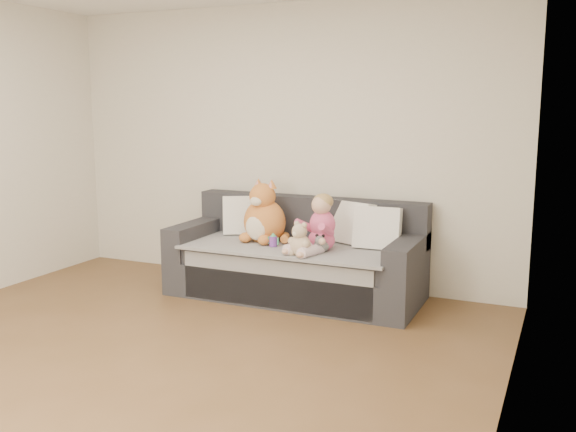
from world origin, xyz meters
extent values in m
plane|color=brown|center=(0.00, 0.00, 0.00)|extent=(5.00, 5.00, 0.00)
plane|color=beige|center=(0.00, 2.50, 1.30)|extent=(4.50, 0.00, 4.50)
plane|color=beige|center=(2.25, 0.00, 1.30)|extent=(0.00, 5.00, 5.00)
cube|color=#25262A|center=(0.34, 2.02, 0.15)|extent=(2.20, 0.90, 0.30)
cube|color=#25262A|center=(0.34, 1.99, 0.38)|extent=(1.90, 0.80, 0.15)
cube|color=#25262A|center=(0.34, 2.37, 0.65)|extent=(2.20, 0.20, 0.40)
cube|color=#25262A|center=(-0.66, 2.02, 0.45)|extent=(0.20, 0.90, 0.30)
cube|color=#25262A|center=(1.34, 2.02, 0.45)|extent=(0.20, 0.90, 0.30)
cube|color=#98989B|center=(0.34, 1.97, 0.46)|extent=(1.85, 0.88, 0.02)
cube|color=#98989B|center=(0.34, 1.58, 0.23)|extent=(1.70, 0.02, 0.41)
cube|color=white|center=(-0.28, 2.25, 0.65)|extent=(0.43, 0.34, 0.37)
cube|color=white|center=(0.78, 2.26, 0.66)|extent=(0.45, 0.32, 0.38)
cube|color=white|center=(1.04, 2.15, 0.65)|extent=(0.40, 0.19, 0.37)
ellipsoid|color=#E4507E|center=(0.63, 1.90, 0.56)|extent=(0.23, 0.19, 0.19)
ellipsoid|color=#E4507E|center=(0.64, 1.91, 0.69)|extent=(0.22, 0.19, 0.24)
ellipsoid|color=#DBAA8C|center=(0.63, 1.89, 0.86)|extent=(0.17, 0.17, 0.17)
ellipsoid|color=tan|center=(0.64, 1.92, 0.89)|extent=(0.17, 0.17, 0.13)
cylinder|color=#E4507E|center=(0.51, 1.88, 0.67)|extent=(0.19, 0.21, 0.15)
cylinder|color=#E4507E|center=(0.71, 1.80, 0.67)|extent=(0.07, 0.23, 0.15)
ellipsoid|color=#DBAA8C|center=(0.45, 1.81, 0.60)|extent=(0.06, 0.06, 0.06)
ellipsoid|color=#DBAA8C|center=(0.71, 1.71, 0.60)|extent=(0.06, 0.06, 0.06)
cylinder|color=#E5B2C6|center=(0.50, 1.74, 0.51)|extent=(0.22, 0.30, 0.10)
cylinder|color=#E5B2C6|center=(0.63, 1.69, 0.51)|extent=(0.15, 0.30, 0.10)
ellipsoid|color=#DBAA8C|center=(0.44, 1.61, 0.51)|extent=(0.06, 0.09, 0.05)
ellipsoid|color=#DBAA8C|center=(0.59, 1.55, 0.51)|extent=(0.06, 0.09, 0.05)
ellipsoid|color=#B77C28|center=(0.03, 2.04, 0.65)|extent=(0.39, 0.33, 0.41)
ellipsoid|color=beige|center=(0.01, 1.91, 0.62)|extent=(0.20, 0.09, 0.22)
ellipsoid|color=#B77C28|center=(0.03, 2.01, 0.88)|extent=(0.23, 0.23, 0.23)
ellipsoid|color=beige|center=(0.01, 1.91, 0.85)|extent=(0.11, 0.07, 0.08)
cone|color=#B77C28|center=(-0.04, 2.06, 0.99)|extent=(0.10, 0.10, 0.08)
cone|color=pink|center=(-0.04, 2.05, 0.99)|extent=(0.06, 0.06, 0.05)
cone|color=#B77C28|center=(0.10, 2.04, 0.99)|extent=(0.10, 0.10, 0.08)
cone|color=pink|center=(0.10, 2.03, 0.99)|extent=(0.06, 0.06, 0.05)
ellipsoid|color=#B77C28|center=(-0.09, 1.91, 0.52)|extent=(0.11, 0.13, 0.09)
ellipsoid|color=#B77C28|center=(0.11, 1.88, 0.52)|extent=(0.11, 0.13, 0.09)
cylinder|color=#B77C28|center=(0.22, 2.07, 0.51)|extent=(0.16, 0.27, 0.09)
ellipsoid|color=tan|center=(0.54, 1.66, 0.56)|extent=(0.18, 0.15, 0.18)
ellipsoid|color=tan|center=(0.54, 1.65, 0.67)|extent=(0.13, 0.13, 0.13)
ellipsoid|color=tan|center=(0.50, 1.68, 0.73)|extent=(0.05, 0.05, 0.05)
ellipsoid|color=tan|center=(0.58, 1.65, 0.73)|extent=(0.05, 0.05, 0.05)
ellipsoid|color=beige|center=(0.52, 1.61, 0.66)|extent=(0.05, 0.05, 0.05)
ellipsoid|color=tan|center=(0.46, 1.68, 0.58)|extent=(0.06, 0.06, 0.06)
ellipsoid|color=tan|center=(0.61, 1.61, 0.58)|extent=(0.06, 0.06, 0.06)
ellipsoid|color=tan|center=(0.48, 1.63, 0.50)|extent=(0.07, 0.07, 0.07)
ellipsoid|color=tan|center=(0.57, 1.59, 0.50)|extent=(0.07, 0.07, 0.07)
ellipsoid|color=white|center=(0.65, 1.86, 0.53)|extent=(0.13, 0.17, 0.12)
ellipsoid|color=white|center=(0.66, 1.78, 0.58)|extent=(0.08, 0.08, 0.08)
ellipsoid|color=black|center=(0.64, 1.79, 0.62)|extent=(0.03, 0.03, 0.03)
ellipsoid|color=black|center=(0.69, 1.79, 0.62)|extent=(0.03, 0.03, 0.03)
cylinder|color=purple|center=(0.20, 1.86, 0.52)|extent=(0.07, 0.07, 0.09)
cone|color=#41A972|center=(0.20, 1.86, 0.58)|extent=(0.07, 0.07, 0.04)
cylinder|color=#41A972|center=(0.16, 1.86, 0.53)|extent=(0.02, 0.02, 0.06)
cylinder|color=#41A972|center=(0.25, 1.85, 0.53)|extent=(0.02, 0.02, 0.06)
camera|label=1|loc=(2.52, -3.02, 1.69)|focal=40.00mm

